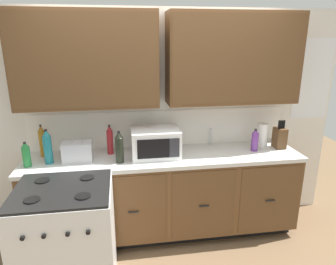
{
  "coord_description": "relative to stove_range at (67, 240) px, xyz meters",
  "views": [
    {
      "loc": [
        -0.41,
        -2.59,
        2.07
      ],
      "look_at": [
        0.03,
        0.27,
        1.17
      ],
      "focal_mm": 32.72,
      "sensor_mm": 36.0,
      "label": 1
    }
  ],
  "objects": [
    {
      "name": "bottle_violet",
      "position": [
        1.87,
        0.62,
        0.57
      ],
      "size": [
        0.07,
        0.07,
        0.24
      ],
      "color": "#663384",
      "rests_on": "counter_run"
    },
    {
      "name": "bottle_teal",
      "position": [
        -0.21,
        0.59,
        0.62
      ],
      "size": [
        0.08,
        0.08,
        0.34
      ],
      "color": "#1E707A",
      "rests_on": "counter_run"
    },
    {
      "name": "bottle_amber",
      "position": [
        -0.31,
        0.79,
        0.61
      ],
      "size": [
        0.06,
        0.06,
        0.33
      ],
      "color": "#9E6619",
      "rests_on": "counter_run"
    },
    {
      "name": "counter_run",
      "position": [
        0.91,
        0.63,
        0.0
      ],
      "size": [
        2.81,
        0.64,
        0.92
      ],
      "color": "black",
      "rests_on": "ground_plane"
    },
    {
      "name": "wall_unit",
      "position": [
        0.91,
        0.83,
        1.15
      ],
      "size": [
        3.98,
        0.4,
        2.37
      ],
      "color": "white",
      "rests_on": "ground_plane"
    },
    {
      "name": "sink_faucet",
      "position": [
        1.45,
        0.84,
        0.55
      ],
      "size": [
        0.02,
        0.02,
        0.2
      ],
      "primitive_type": "cylinder",
      "color": "#B2B5BA",
      "rests_on": "counter_run"
    },
    {
      "name": "toaster",
      "position": [
        0.05,
        0.61,
        0.55
      ],
      "size": [
        0.28,
        0.18,
        0.19
      ],
      "color": "#B7B7BC",
      "rests_on": "counter_run"
    },
    {
      "name": "microwave",
      "position": [
        0.81,
        0.63,
        0.59
      ],
      "size": [
        0.48,
        0.37,
        0.28
      ],
      "color": "white",
      "rests_on": "counter_run"
    },
    {
      "name": "bottle_green",
      "position": [
        -0.4,
        0.54,
        0.57
      ],
      "size": [
        0.07,
        0.07,
        0.24
      ],
      "color": "#237A38",
      "rests_on": "counter_run"
    },
    {
      "name": "paper_towel_roll",
      "position": [
        2.0,
        0.73,
        0.58
      ],
      "size": [
        0.12,
        0.12,
        0.26
      ],
      "primitive_type": "cylinder",
      "color": "white",
      "rests_on": "counter_run"
    },
    {
      "name": "stove_range",
      "position": [
        0.0,
        0.0,
        0.0
      ],
      "size": [
        0.76,
        0.68,
        0.95
      ],
      "color": "white",
      "rests_on": "ground_plane"
    },
    {
      "name": "bottle_dark",
      "position": [
        0.46,
        0.51,
        0.61
      ],
      "size": [
        0.08,
        0.08,
        0.31
      ],
      "color": "black",
      "rests_on": "counter_run"
    },
    {
      "name": "knife_block",
      "position": [
        2.17,
        0.66,
        0.57
      ],
      "size": [
        0.11,
        0.14,
        0.31
      ],
      "color": "#52361E",
      "rests_on": "counter_run"
    },
    {
      "name": "bottle_red",
      "position": [
        0.36,
        0.76,
        0.6
      ],
      "size": [
        0.06,
        0.06,
        0.31
      ],
      "color": "maroon",
      "rests_on": "counter_run"
    },
    {
      "name": "ground_plane",
      "position": [
        0.91,
        0.33,
        -0.47
      ],
      "size": [
        8.0,
        8.0,
        0.0
      ],
      "primitive_type": "plane",
      "color": "brown"
    }
  ]
}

